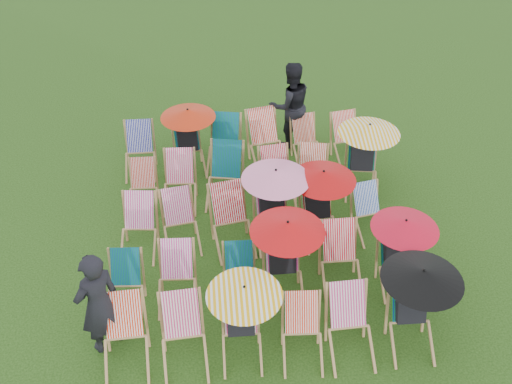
{
  "coord_description": "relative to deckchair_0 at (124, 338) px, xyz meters",
  "views": [
    {
      "loc": [
        -0.69,
        -7.07,
        6.82
      ],
      "look_at": [
        0.03,
        0.26,
        0.9
      ],
      "focal_mm": 40.0,
      "sensor_mm": 36.0,
      "label": 1
    }
  ],
  "objects": [
    {
      "name": "deckchair_11",
      "position": [
        4.1,
        1.07,
        0.17
      ],
      "size": [
        1.02,
        1.06,
        1.21
      ],
      "rotation": [
        0.0,
        0.0,
        0.01
      ],
      "color": "#A67E4D",
      "rests_on": "ground"
    },
    {
      "name": "deckchair_5",
      "position": [
        3.97,
        -0.04,
        0.22
      ],
      "size": [
        1.11,
        1.15,
        1.32
      ],
      "rotation": [
        0.0,
        0.0,
        -0.02
      ],
      "color": "#A67E4D",
      "rests_on": "ground"
    },
    {
      "name": "deckchair_4",
      "position": [
        3.08,
        -0.13,
        0.0
      ],
      "size": [
        0.66,
        0.9,
        0.96
      ],
      "rotation": [
        0.0,
        0.0,
        0.03
      ],
      "color": "#A67E4D",
      "rests_on": "ground"
    },
    {
      "name": "person_rear",
      "position": [
        2.99,
        5.15,
        0.45
      ],
      "size": [
        1.03,
        0.88,
        1.85
      ],
      "primitive_type": "imported",
      "rotation": [
        0.0,
        0.0,
        3.36
      ],
      "color": "black",
      "rests_on": "ground"
    },
    {
      "name": "deckchair_21",
      "position": [
        2.5,
        3.33,
        -0.01
      ],
      "size": [
        0.71,
        0.92,
        0.94
      ],
      "rotation": [
        0.0,
        0.0,
        0.11
      ],
      "color": "#A67E4D",
      "rests_on": "ground"
    },
    {
      "name": "deckchair_19",
      "position": [
        0.72,
        3.39,
        -0.0
      ],
      "size": [
        0.67,
        0.9,
        0.94
      ],
      "rotation": [
        0.0,
        0.0,
        -0.06
      ],
      "color": "#A67E4D",
      "rests_on": "ground"
    },
    {
      "name": "deckchair_14",
      "position": [
        1.6,
        2.18,
        0.03
      ],
      "size": [
        0.82,
        1.03,
        1.01
      ],
      "rotation": [
        0.0,
        0.0,
        0.17
      ],
      "color": "#A67E4D",
      "rests_on": "ground"
    },
    {
      "name": "deckchair_18",
      "position": [
        0.04,
        3.39,
        -0.07
      ],
      "size": [
        0.56,
        0.77,
        0.81
      ],
      "rotation": [
        0.0,
        0.0,
        -0.03
      ],
      "color": "#A67E4D",
      "rests_on": "ground"
    },
    {
      "name": "deckchair_28",
      "position": [
        3.25,
        4.55,
        -0.05
      ],
      "size": [
        0.66,
        0.85,
        0.85
      ],
      "rotation": [
        0.0,
        0.0,
        0.13
      ],
      "color": "#A67E4D",
      "rests_on": "ground"
    },
    {
      "name": "deckchair_9",
      "position": [
        2.32,
        1.06,
        0.23
      ],
      "size": [
        1.12,
        1.16,
        1.33
      ],
      "rotation": [
        0.0,
        0.0,
        0.0
      ],
      "color": "#A67E4D",
      "rests_on": "ground"
    },
    {
      "name": "deckchair_17",
      "position": [
        3.98,
        2.25,
        -0.06
      ],
      "size": [
        0.68,
        0.85,
        0.83
      ],
      "rotation": [
        0.0,
        0.0,
        0.19
      ],
      "color": "#A67E4D",
      "rests_on": "ground"
    },
    {
      "name": "deckchair_16",
      "position": [
        3.09,
        2.27,
        0.21
      ],
      "size": [
        1.09,
        1.16,
        1.29
      ],
      "rotation": [
        0.0,
        0.0,
        0.09
      ],
      "color": "#A67E4D",
      "rests_on": "ground"
    },
    {
      "name": "deckchair_26",
      "position": [
        1.58,
        4.45,
        0.03
      ],
      "size": [
        0.83,
        1.03,
        1.0
      ],
      "rotation": [
        0.0,
        0.0,
        -0.2
      ],
      "color": "#A67E4D",
      "rests_on": "ground"
    },
    {
      "name": "deckchair_13",
      "position": [
        0.73,
        2.29,
        -0.02
      ],
      "size": [
        0.72,
        0.91,
        0.9
      ],
      "rotation": [
        0.0,
        0.0,
        0.15
      ],
      "color": "#A67E4D",
      "rests_on": "ground"
    },
    {
      "name": "deckchair_29",
      "position": [
        4.09,
        4.5,
        -0.03
      ],
      "size": [
        0.72,
        0.91,
        0.9
      ],
      "rotation": [
        0.0,
        0.0,
        0.17
      ],
      "color": "#A67E4D",
      "rests_on": "ground"
    },
    {
      "name": "ground",
      "position": [
        1.99,
        2.17,
        -0.47
      ],
      "size": [
        100.0,
        100.0,
        0.0
      ],
      "primitive_type": "plane",
      "color": "black",
      "rests_on": "ground"
    },
    {
      "name": "deckchair_24",
      "position": [
        -0.07,
        4.47,
        -0.01
      ],
      "size": [
        0.63,
        0.87,
        0.94
      ],
      "rotation": [
        0.0,
        0.0,
        -0.01
      ],
      "color": "#A67E4D",
      "rests_on": "ground"
    },
    {
      "name": "deckchair_2",
      "position": [
        1.59,
        -0.0,
        0.17
      ],
      "size": [
        1.03,
        1.07,
        1.22
      ],
      "rotation": [
        0.0,
        0.0,
        -0.02
      ],
      "color": "#A67E4D",
      "rests_on": "ground"
    },
    {
      "name": "deckchair_15",
      "position": [
        2.3,
        2.3,
        0.24
      ],
      "size": [
        1.14,
        1.2,
        1.35
      ],
      "rotation": [
        0.0,
        0.0,
        0.07
      ],
      "color": "#A67E4D",
      "rests_on": "ground"
    },
    {
      "name": "deckchair_23",
      "position": [
        4.14,
        3.51,
        0.24
      ],
      "size": [
        1.14,
        1.21,
        1.35
      ],
      "rotation": [
        0.0,
        0.0,
        -0.16
      ],
      "color": "#A67E4D",
      "rests_on": "ground"
    },
    {
      "name": "deckchair_0",
      "position": [
        0.0,
        0.0,
        0.0
      ],
      "size": [
        0.66,
        0.9,
        0.95
      ],
      "rotation": [
        0.0,
        0.0,
        0.03
      ],
      "color": "#A67E4D",
      "rests_on": "ground"
    },
    {
      "name": "deckchair_22",
      "position": [
        3.15,
        3.33,
        -0.01
      ],
      "size": [
        0.76,
        0.96,
        0.93
      ],
      "rotation": [
        0.0,
        0.0,
        -0.19
      ],
      "color": "#A67E4D",
      "rests_on": "ground"
    },
    {
      "name": "deckchair_6",
      "position": [
        -0.09,
        1.0,
        -0.06
      ],
      "size": [
        0.61,
        0.81,
        0.84
      ],
      "rotation": [
        0.0,
        0.0,
        -0.07
      ],
      "color": "#A67E4D",
      "rests_on": "ground"
    },
    {
      "name": "deckchair_1",
      "position": [
        0.79,
        -0.07,
        0.0
      ],
      "size": [
        0.68,
        0.92,
        0.96
      ],
      "rotation": [
        0.0,
        0.0,
        0.06
      ],
      "color": "#A67E4D",
      "rests_on": "ground"
    },
    {
      "name": "person_left",
      "position": [
        -0.31,
        0.3,
        0.4
      ],
      "size": [
        0.76,
        0.72,
        1.75
      ],
      "primitive_type": "imported",
      "rotation": [
        0.0,
        0.0,
        3.81
      ],
      "color": "black",
      "rests_on": "ground"
    },
    {
      "name": "deckchair_27",
      "position": [
        2.44,
        4.51,
        0.04
      ],
      "size": [
        0.85,
        1.06,
        1.03
      ],
      "rotation": [
        0.0,
        0.0,
        0.2
      ],
      "color": "#A67E4D",
      "rests_on": "ground"
    },
    {
      "name": "deckchair_12",
      "position": [
        0.04,
        2.22,
        -0.01
      ],
      "size": [
        0.71,
        0.91,
        0.93
      ],
      "rotation": [
        0.0,
        0.0,
        -0.11
      ],
      "color": "#A67E4D",
      "rests_on": "ground"
    },
    {
      "name": "deckchair_10",
      "position": [
        3.22,
        1.14,
        0.01
      ],
      "size": [
        0.65,
        0.9,
        0.96
      ],
      "rotation": [
        0.0,
        0.0,
        -0.01
      ],
      "color": "#A67E4D",
      "rests_on": "ground"
    },
    {
      "name": "deckchair_8",
      "position": [
        1.64,
        1.03,
        -0.07
      ],
      "size": [
        0.56,
        0.77,
        0.81
      ],
      "rotation": [
        0.0,
        0.0,
        -0.03
      ],
      "color": "#A67E4D",
      "rests_on": "ground"
    },
    {
      "name": "deckchair_20",
      "position": [
        1.54,
        3.43,
        0.04
      ],
      "size": [
        0.84,
        1.05,
        1.02
      ],
      "rotation": [
        0.0,
        0.0,
        -0.2
      ],
      "color": "#A67E4D",
      "rests_on": "ground"
    },
    {
      "name": "deckchair_25",
      "position": [
        0.9,
        4.51,
        0.19
      ],
      "size": [
        1.06,
        1.14,
        1.26
      ],
      "rotation": [
        0.0,
        0.0,
        0.14
      ],
      "color": "#A67E4D",
      "rests_on": "ground"
    },
    {
      "name": "deckchair_3",
      "position": [
        2.41,
        -0.14,
        -0.04
      ],
      "size": [
        0.63,
        0.84,
        0.87
      ],
      "rotation": [
        0.0,
        0.0,
        -0.06
      ],
      "color": "#A67E4D",
      "rests_on": "ground"
    },
    {
      "name": "deckchair_7",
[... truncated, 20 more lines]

